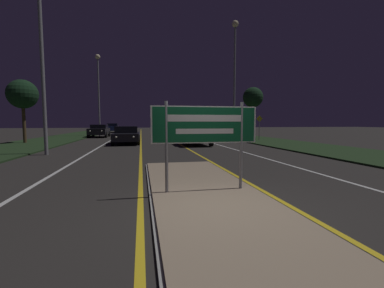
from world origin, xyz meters
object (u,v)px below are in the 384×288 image
Objects in this scene: streetlight_right_near at (235,62)px; car_approaching_1 at (99,130)px; streetlight_left_near at (40,26)px; car_receding_1 at (180,132)px; car_receding_0 at (195,134)px; car_approaching_0 at (127,135)px; warning_sign at (259,125)px; streetlight_left_far at (98,82)px; highway_sign at (205,128)px; car_receding_2 at (170,128)px; car_approaching_2 at (113,128)px.

streetlight_right_near is 16.69m from car_approaching_1.
streetlight_left_near reaches higher than car_receding_1.
streetlight_right_near reaches higher than car_receding_0.
warning_sign is (11.65, 1.04, 0.70)m from car_approaching_0.
streetlight_left_near is 1.00× the size of streetlight_left_far.
streetlight_left_far is at bearing 103.14° from highway_sign.
car_receding_2 is 0.98× the size of car_approaching_0.
streetlight_left_far reaches higher than car_approaching_1.
car_receding_1 is 0.99× the size of car_approaching_0.
streetlight_right_near reaches higher than car_receding_2.
streetlight_right_near is at bearing -34.98° from car_approaching_1.
car_approaching_2 is (-3.49, 23.88, 0.08)m from car_approaching_0.
warning_sign is at bearing -30.20° from car_approaching_1.
highway_sign is at bearing -76.86° from streetlight_left_far.
streetlight_left_far is 2.12× the size of car_receding_1.
car_approaching_1 is at bearing -146.29° from car_receding_2.
streetlight_left_far is at bearing 139.37° from streetlight_right_near.
car_receding_0 is 7.34m from warning_sign.
car_receding_0 is 1.00× the size of car_approaching_0.
car_approaching_2 is at bearing 115.36° from car_receding_1.
car_approaching_0 is 24.14m from car_approaching_2.
car_receding_0 is 7.79m from car_receding_1.
streetlight_left_far reaches higher than car_receding_1.
car_receding_0 is 5.41m from car_approaching_0.
car_receding_0 reaches higher than car_approaching_1.
highway_sign is at bearing -81.21° from car_approaching_2.
car_approaching_2 reaches higher than car_approaching_1.
car_approaching_1 is (0.28, -2.26, -5.78)m from streetlight_left_far.
car_approaching_2 is (0.33, 11.75, -5.75)m from streetlight_left_far.
car_receding_2 is 0.95× the size of car_approaching_2.
streetlight_left_near is 9.29m from car_approaching_0.
streetlight_left_near reaches higher than car_receding_0.
car_receding_1 is at bearing -35.60° from streetlight_left_far.
streetlight_left_far is at bearing 144.40° from car_receding_1.
car_approaching_1 is (-12.72, 8.90, -6.12)m from streetlight_right_near.
car_approaching_2 is (-8.51, 25.92, 0.01)m from car_receding_0.
car_receding_1 is 1.02× the size of car_approaching_1.
car_receding_2 is at bearing 89.98° from car_receding_1.
warning_sign is (15.47, -11.10, -5.13)m from streetlight_left_far.
warning_sign reaches higher than car_approaching_0.
streetlight_right_near is at bearing -178.56° from warning_sign.
streetlight_left_far is at bearing 90.48° from streetlight_left_near.
car_receding_1 is 8.10m from warning_sign.
car_approaching_2 reaches higher than car_receding_1.
car_approaching_0 is (-5.02, 2.03, -0.07)m from car_receding_0.
car_receding_2 is (-4.08, 14.67, -6.06)m from streetlight_right_near.
streetlight_left_far is 19.72m from warning_sign.
car_receding_2 reaches higher than car_approaching_0.
car_approaching_1 reaches higher than car_approaching_0.
car_receding_1 is at bearing 82.93° from highway_sign.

